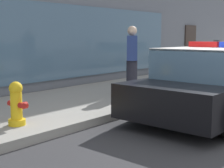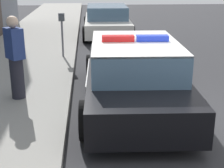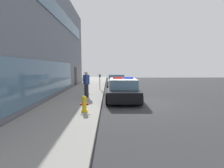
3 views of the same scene
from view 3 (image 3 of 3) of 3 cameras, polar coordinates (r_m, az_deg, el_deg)
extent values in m
plane|color=#303033|center=(9.94, 7.98, -6.62)|extent=(48.00, 48.00, 0.00)
cube|color=gray|center=(10.00, -12.75, -6.20)|extent=(48.00, 3.20, 0.15)
cube|color=slate|center=(10.00, -22.39, 1.47)|extent=(13.05, 0.08, 2.10)
cube|color=#382D28|center=(18.81, -12.27, 2.39)|extent=(1.00, 0.08, 2.10)
cube|color=slate|center=(13.04, -18.76, 23.02)|extent=(18.27, 0.08, 1.10)
cube|color=black|center=(11.04, 3.72, -2.70)|extent=(4.93, 2.05, 0.60)
cube|color=silver|center=(12.55, 3.40, -0.90)|extent=(1.72, 1.89, 0.05)
cube|color=silver|center=(9.33, 4.21, -3.24)|extent=(1.43, 1.87, 0.05)
cube|color=silver|center=(10.94, -1.20, -2.76)|extent=(2.04, 0.11, 0.51)
cube|color=silver|center=(11.03, 8.65, -2.76)|extent=(2.04, 0.11, 0.51)
cube|color=yellow|center=(10.94, -1.28, -2.76)|extent=(0.22, 0.02, 0.26)
cube|color=slate|center=(10.77, 3.79, 0.15)|extent=(2.59, 1.77, 0.60)
cube|color=silver|center=(10.75, 3.80, 1.69)|extent=(2.59, 1.77, 0.04)
cube|color=red|center=(10.73, 2.02, 2.12)|extent=(0.22, 0.64, 0.11)
cube|color=blue|center=(10.76, 5.58, 2.11)|extent=(0.22, 0.64, 0.11)
cylinder|color=black|center=(12.64, -0.84, -2.33)|extent=(0.69, 0.25, 0.68)
cylinder|color=black|center=(12.72, 7.57, -2.33)|extent=(0.69, 0.25, 0.68)
cylinder|color=black|center=(9.48, -1.48, -5.08)|extent=(0.69, 0.25, 0.68)
cylinder|color=black|center=(9.58, 9.75, -5.05)|extent=(0.69, 0.25, 0.68)
cylinder|color=gold|center=(7.58, -9.39, -9.04)|extent=(0.28, 0.28, 0.10)
cylinder|color=gold|center=(7.51, -9.42, -7.01)|extent=(0.19, 0.19, 0.45)
sphere|color=gold|center=(7.45, -9.46, -4.83)|extent=(0.22, 0.22, 0.22)
cylinder|color=#B21E19|center=(7.44, -9.47, -4.25)|extent=(0.06, 0.06, 0.05)
cylinder|color=#B21E19|center=(7.49, -8.32, -6.86)|extent=(0.09, 0.10, 0.09)
cylinder|color=#B21E19|center=(7.53, -10.52, -6.83)|extent=(0.09, 0.10, 0.09)
cylinder|color=#B21E19|center=(7.66, -9.26, -6.89)|extent=(0.10, 0.12, 0.12)
cube|color=silver|center=(19.15, 1.43, 0.87)|extent=(4.67, 1.95, 0.56)
cube|color=slate|center=(19.12, 1.44, 2.46)|extent=(2.44, 1.72, 0.56)
cylinder|color=black|center=(20.69, -1.26, 0.80)|extent=(0.64, 0.21, 0.64)
cylinder|color=black|center=(20.73, 3.89, 0.80)|extent=(0.64, 0.21, 0.64)
cylinder|color=black|center=(17.64, -1.46, -0.07)|extent=(0.64, 0.21, 0.64)
cylinder|color=black|center=(17.70, 4.58, -0.07)|extent=(0.64, 0.21, 0.64)
cylinder|color=#23232D|center=(11.19, -8.72, -2.24)|extent=(0.28, 0.28, 0.85)
cube|color=navy|center=(11.11, -8.78, 1.51)|extent=(0.48, 0.45, 0.62)
sphere|color=beige|center=(11.09, -8.81, 3.73)|extent=(0.24, 0.24, 0.24)
cylinder|color=slate|center=(14.70, -4.18, 0.22)|extent=(0.06, 0.06, 1.10)
cube|color=#474C51|center=(14.65, -4.20, 2.82)|extent=(0.12, 0.18, 0.24)
camera|label=1|loc=(5.44, 40.54, -1.19)|focal=54.64mm
camera|label=2|loc=(4.21, -1.20, 13.24)|focal=54.18mm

